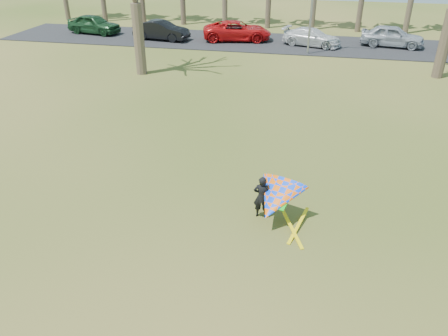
% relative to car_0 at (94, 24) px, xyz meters
% --- Properties ---
extents(ground, '(100.00, 100.00, 0.00)m').
position_rel_car_0_xyz_m(ground, '(16.24, -25.21, -0.85)').
color(ground, '#274A10').
rests_on(ground, ground).
extents(parking_strip, '(46.00, 7.00, 0.06)m').
position_rel_car_0_xyz_m(parking_strip, '(16.24, -0.21, -0.82)').
color(parking_strip, black).
rests_on(parking_strip, ground).
extents(car_0, '(4.87, 2.65, 1.57)m').
position_rel_car_0_xyz_m(car_0, '(0.00, 0.00, 0.00)').
color(car_0, '#194020').
rests_on(car_0, parking_strip).
extents(car_1, '(4.66, 2.13, 1.48)m').
position_rel_car_0_xyz_m(car_1, '(6.44, -1.12, -0.04)').
color(car_1, black).
rests_on(car_1, parking_strip).
extents(car_2, '(5.80, 3.46, 1.51)m').
position_rel_car_0_xyz_m(car_2, '(12.48, -0.09, -0.03)').
color(car_2, red).
rests_on(car_2, parking_strip).
extents(car_3, '(4.80, 3.00, 1.30)m').
position_rel_car_0_xyz_m(car_3, '(18.42, -0.72, -0.14)').
color(car_3, silver).
rests_on(car_3, parking_strip).
extents(car_4, '(4.87, 2.58, 1.58)m').
position_rel_car_0_xyz_m(car_4, '(24.41, 0.27, 0.00)').
color(car_4, '#9BA0A8').
rests_on(car_4, parking_strip).
extents(kite_flyer, '(2.13, 2.39, 2.02)m').
position_rel_car_0_xyz_m(kite_flyer, '(18.05, -24.35, -0.01)').
color(kite_flyer, black).
rests_on(kite_flyer, ground).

